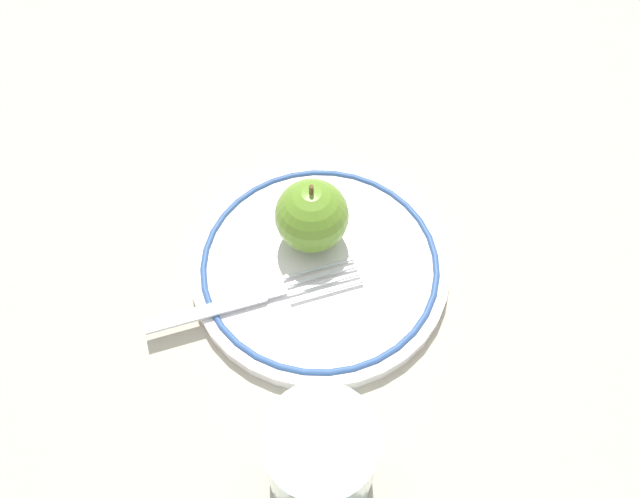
{
  "coord_description": "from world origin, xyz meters",
  "views": [
    {
      "loc": [
        -0.28,
        0.06,
        0.49
      ],
      "look_at": [
        0.01,
        -0.02,
        0.04
      ],
      "focal_mm": 35.0,
      "sensor_mm": 36.0,
      "label": 1
    }
  ],
  "objects": [
    {
      "name": "ground_plane",
      "position": [
        0.0,
        0.0,
        0.0
      ],
      "size": [
        2.0,
        2.0,
        0.0
      ],
      "primitive_type": "plane",
      "color": "#B4AA96"
    },
    {
      "name": "plate",
      "position": [
        0.01,
        -0.02,
        0.01
      ],
      "size": [
        0.23,
        0.23,
        0.02
      ],
      "color": "white",
      "rests_on": "ground_plane"
    },
    {
      "name": "apple_red_whole",
      "position": [
        0.04,
        -0.02,
        0.05
      ],
      "size": [
        0.07,
        0.07,
        0.07
      ],
      "color": "olive",
      "rests_on": "plate"
    },
    {
      "name": "fork",
      "position": [
        -0.01,
        0.05,
        0.02
      ],
      "size": [
        0.03,
        0.19,
        0.0
      ],
      "rotation": [
        0.0,
        0.0,
        4.75
      ],
      "color": "silver",
      "rests_on": "plate"
    },
    {
      "name": "drinking_glass",
      "position": [
        -0.17,
        0.03,
        0.05
      ],
      "size": [
        0.08,
        0.08,
        0.1
      ],
      "primitive_type": "cylinder",
      "color": "silver",
      "rests_on": "ground_plane"
    }
  ]
}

